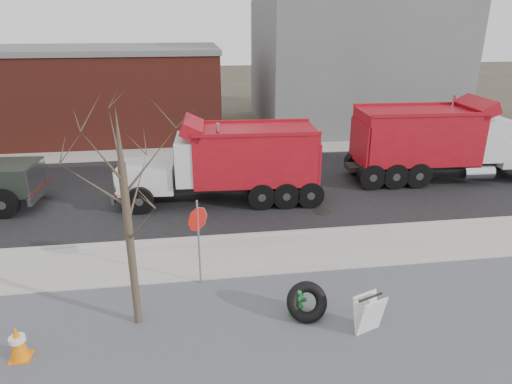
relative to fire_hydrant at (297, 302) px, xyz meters
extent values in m
plane|color=#383328|center=(-0.62, 2.87, -0.37)|extent=(120.00, 120.00, 0.00)
cube|color=slate|center=(-0.62, -0.63, -0.35)|extent=(60.00, 5.00, 0.03)
cube|color=#9E9B93|center=(-0.62, 3.12, -0.34)|extent=(60.00, 2.50, 0.06)
cube|color=#9E9B93|center=(-0.62, 4.42, -0.31)|extent=(60.00, 0.15, 0.11)
cube|color=black|center=(-0.62, 9.17, -0.36)|extent=(60.00, 9.40, 0.02)
cube|color=#9E9B93|center=(-0.62, 14.87, -0.34)|extent=(60.00, 2.00, 0.06)
cube|color=slate|center=(8.38, 20.87, 3.63)|extent=(12.00, 10.00, 8.00)
cube|color=maroon|center=(-10.62, 19.87, 2.13)|extent=(20.00, 8.00, 5.00)
cube|color=slate|center=(-10.62, 19.87, 4.78)|extent=(20.20, 8.20, 0.30)
cylinder|color=#382D23|center=(-3.82, 0.27, 1.63)|extent=(0.18, 0.18, 4.00)
cone|color=#382D23|center=(-3.82, 0.27, 4.23)|extent=(0.14, 0.14, 1.20)
cylinder|color=#2D763C|center=(0.00, 0.01, -0.34)|extent=(0.42, 0.42, 0.06)
cylinder|color=#2D763C|center=(0.00, 0.01, -0.05)|extent=(0.22, 0.22, 0.58)
cylinder|color=#2D763C|center=(0.00, 0.01, 0.21)|extent=(0.29, 0.29, 0.05)
sphere|color=#2D763C|center=(0.00, 0.01, 0.31)|extent=(0.23, 0.23, 0.23)
cylinder|color=#2D763C|center=(0.00, 0.01, 0.40)|extent=(0.05, 0.05, 0.06)
cylinder|color=#2D763C|center=(-0.16, -0.02, 0.04)|extent=(0.13, 0.12, 0.11)
cylinder|color=#2D763C|center=(0.16, 0.03, 0.04)|extent=(0.13, 0.12, 0.11)
cylinder|color=#2D763C|center=(0.02, -0.16, 0.02)|extent=(0.16, 0.13, 0.14)
torus|color=black|center=(0.20, -0.13, 0.08)|extent=(1.00, 0.80, 0.98)
cylinder|color=gray|center=(-2.29, 1.77, 0.87)|extent=(0.05, 0.05, 2.47)
cylinder|color=#B3130C|center=(-2.29, 1.77, 1.57)|extent=(0.52, 0.47, 0.67)
cube|color=white|center=(1.50, -0.97, 0.13)|extent=(0.72, 0.46, 0.93)
cube|color=white|center=(1.42, -0.79, 0.13)|extent=(0.72, 0.46, 0.93)
cube|color=black|center=(1.46, -0.88, 0.59)|extent=(0.65, 0.29, 0.04)
cube|color=orange|center=(-6.20, -0.65, -0.34)|extent=(0.43, 0.43, 0.05)
cone|color=orange|center=(-6.20, -0.65, 0.07)|extent=(0.41, 0.41, 0.79)
cylinder|color=white|center=(-6.20, -0.65, 0.15)|extent=(0.33, 0.33, 0.11)
cube|color=black|center=(8.66, 9.00, 0.31)|extent=(8.65, 1.26, 0.22)
cube|color=silver|center=(10.20, 8.93, 1.57)|extent=(1.71, 2.39, 1.81)
cube|color=black|center=(10.95, 8.90, 2.07)|extent=(0.14, 2.02, 0.81)
cube|color=#A00D17|center=(7.36, 9.06, 1.67)|extent=(5.14, 2.64, 2.22)
cylinder|color=silver|center=(9.39, 9.93, 2.02)|extent=(0.15, 0.15, 2.42)
cylinder|color=black|center=(12.34, 9.93, 0.21)|extent=(1.12, 0.35, 1.11)
cylinder|color=black|center=(6.19, 10.08, 0.21)|extent=(1.12, 0.35, 1.11)
cylinder|color=black|center=(6.10, 8.15, 0.21)|extent=(1.12, 0.35, 1.11)
cube|color=black|center=(-1.19, 7.72, 0.27)|extent=(7.66, 1.20, 0.21)
cube|color=silver|center=(-4.10, 7.86, 0.78)|extent=(2.14, 1.92, 1.03)
cube|color=silver|center=(-5.17, 7.92, 0.78)|extent=(0.14, 1.64, 0.93)
cube|color=silver|center=(-2.20, 7.77, 1.43)|extent=(1.60, 2.22, 1.68)
cube|color=black|center=(-2.95, 7.81, 1.90)|extent=(0.14, 1.87, 0.75)
cube|color=#A00D17|center=(0.02, 7.65, 1.52)|extent=(4.78, 2.48, 2.05)
cylinder|color=silver|center=(-1.40, 6.84, 1.85)|extent=(0.14, 0.14, 2.24)
cylinder|color=black|center=(-4.35, 6.87, 0.17)|extent=(1.04, 0.33, 1.03)
cylinder|color=black|center=(-4.25, 8.88, 0.17)|extent=(1.04, 0.33, 1.03)
cylinder|color=black|center=(1.10, 6.70, 0.17)|extent=(1.04, 0.33, 1.03)
cylinder|color=black|center=(1.19, 8.49, 0.17)|extent=(1.04, 0.33, 1.03)
cube|color=black|center=(-9.29, 8.26, 0.84)|extent=(2.31, 2.08, 1.08)
cube|color=silver|center=(-8.23, 8.17, 0.84)|extent=(0.19, 1.72, 0.98)
cylinder|color=black|center=(-9.01, 9.30, 0.20)|extent=(1.10, 0.38, 1.08)
cylinder|color=black|center=(-9.18, 7.18, 0.20)|extent=(1.10, 0.38, 1.08)
camera|label=1|loc=(-2.35, -9.13, 6.46)|focal=32.00mm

